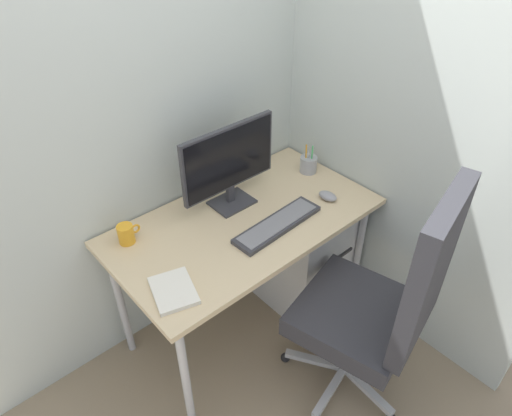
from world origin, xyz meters
The scene contains 12 objects.
ground_plane centered at (0.00, 0.00, 0.00)m, with size 8.00×8.00×0.00m, color gray.
wall_back centered at (0.00, 0.38, 1.40)m, with size 2.51×0.04×2.80m, color #B7C1BC.
wall_side_right centered at (0.67, -0.18, 1.40)m, with size 0.04×1.93×2.80m, color #B7C1BC.
desk centered at (0.00, 0.00, 0.68)m, with size 1.27×0.69×0.75m.
office_chair centered at (0.18, -0.69, 0.62)m, with size 0.63×0.63×1.21m.
filing_cabinet centered at (0.41, -0.02, 0.31)m, with size 0.46×0.49×0.62m.
monitor centered at (0.04, 0.15, 0.98)m, with size 0.52×0.16×0.41m.
keyboard centered at (0.08, -0.14, 0.76)m, with size 0.48×0.15×0.02m.
mouse centered at (0.41, -0.15, 0.77)m, with size 0.06×0.10×0.04m, color gray.
pen_holder centered at (0.53, 0.09, 0.80)m, with size 0.09×0.09×0.17m.
notebook centered at (-0.50, -0.17, 0.76)m, with size 0.16×0.20×0.02m, color silver.
coffee_mug centered at (-0.49, 0.22, 0.80)m, with size 0.11×0.07×0.09m.
Camera 1 is at (-1.08, -1.30, 2.10)m, focal length 32.22 mm.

